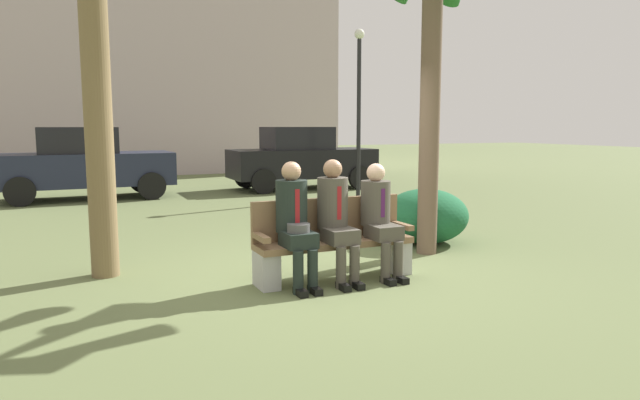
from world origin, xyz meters
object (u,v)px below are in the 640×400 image
Objects in this scene: street_lamp at (359,96)px; parked_car_near at (84,163)px; shrub_near_bench at (425,216)px; seated_man_middle at (336,214)px; seated_man_left at (295,218)px; seated_man_right at (379,214)px; park_bench at (333,242)px; building_backdrop at (138,33)px; parked_car_far at (301,158)px.

parked_car_near is at bearing 160.79° from street_lamp.
street_lamp is at bearing 71.95° from shrub_near_bench.
seated_man_middle is at bearing -119.82° from street_lamp.
parked_car_near is at bearing 101.30° from seated_man_left.
street_lamp reaches higher than parked_car_near.
seated_man_left is at bearing -152.69° from shrub_near_bench.
seated_man_middle is 2.50m from shrub_near_bench.
seated_man_left is 0.99× the size of seated_man_middle.
seated_man_right is 0.32× the size of street_lamp.
seated_man_right is (0.53, -0.13, 0.30)m from park_bench.
seated_man_middle reaches higher than park_bench.
seated_man_middle is 0.34× the size of parked_car_near.
building_backdrop reaches higher than seated_man_right.
seated_man_right is at bearing -139.35° from shrub_near_bench.
seated_man_right is at bearing -13.47° from park_bench.
building_backdrop is (-1.77, 17.65, 5.01)m from shrub_near_bench.
seated_man_right is 9.29m from parked_car_near.
parked_car_far reaches higher than seated_man_middle.
building_backdrop is (-3.53, 12.25, 3.00)m from street_lamp.
seated_man_middle is 19.54m from building_backdrop.
parked_car_near reaches higher than seated_man_left.
parked_car_far is (2.67, 8.84, 0.12)m from seated_man_right.
shrub_near_bench is (1.55, 1.33, -0.32)m from seated_man_right.
parked_car_near is 1.00× the size of parked_car_far.
park_bench is at bearing -120.15° from street_lamp.
seated_man_middle reaches higher than shrub_near_bench.
seated_man_left reaches higher than shrub_near_bench.
building_backdrop reaches higher than park_bench.
seated_man_right reaches higher than shrub_near_bench.
parked_car_far reaches higher than seated_man_left.
street_lamp is at bearing -73.20° from parked_car_far.
building_backdrop is at bearing 75.71° from parked_car_near.
parked_car_near is 11.40m from building_backdrop.
street_lamp reaches higher than shrub_near_bench.
parked_car_far is at bearing 69.86° from park_bench.
seated_man_middle is 7.93m from street_lamp.
parked_car_far is 0.27× the size of building_backdrop.
parked_car_far is (5.47, -0.01, 0.00)m from parked_car_near.
shrub_near_bench is at bearing -59.96° from parked_car_near.
seated_man_right is at bearing -0.59° from seated_man_middle.
street_lamp is at bearing -19.21° from parked_car_near.
seated_man_middle is 9.14m from parked_car_near.
seated_man_right is 7.69m from street_lamp.
parked_car_far reaches higher than seated_man_right.
parked_car_far is (1.12, 7.51, 0.44)m from shrub_near_bench.
seated_man_right is 0.33× the size of parked_car_far.
seated_man_middle is at bearing -98.59° from park_bench.
building_backdrop reaches higher than street_lamp.
street_lamp is (3.85, 6.72, 1.66)m from seated_man_middle.
park_bench is 9.03m from parked_car_near.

